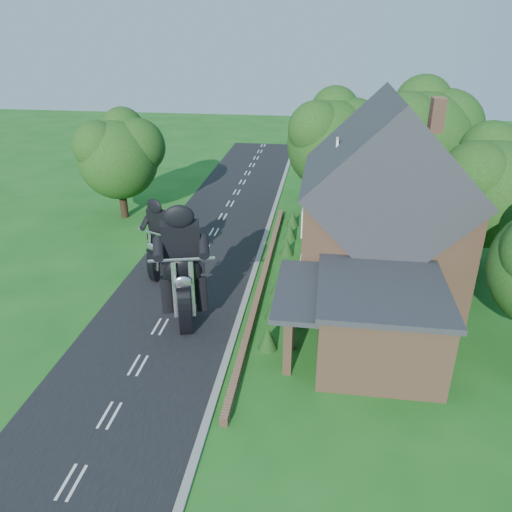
# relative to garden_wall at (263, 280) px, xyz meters

# --- Properties ---
(ground) EXTENTS (120.00, 120.00, 0.00)m
(ground) POSITION_rel_garden_wall_xyz_m (-4.30, -5.00, -0.20)
(ground) COLOR #195919
(ground) RESTS_ON ground
(road) EXTENTS (7.00, 80.00, 0.02)m
(road) POSITION_rel_garden_wall_xyz_m (-4.30, -5.00, -0.19)
(road) COLOR black
(road) RESTS_ON ground
(kerb) EXTENTS (0.30, 80.00, 0.12)m
(kerb) POSITION_rel_garden_wall_xyz_m (-0.65, -5.00, -0.14)
(kerb) COLOR gray
(kerb) RESTS_ON ground
(garden_wall) EXTENTS (0.30, 22.00, 0.40)m
(garden_wall) POSITION_rel_garden_wall_xyz_m (0.00, 0.00, 0.00)
(garden_wall) COLOR #916649
(garden_wall) RESTS_ON ground
(house) EXTENTS (9.54, 8.64, 10.24)m
(house) POSITION_rel_garden_wall_xyz_m (6.19, 1.00, 4.14)
(house) COLOR #916649
(house) RESTS_ON ground
(annex) EXTENTS (7.05, 5.94, 3.44)m
(annex) POSITION_rel_garden_wall_xyz_m (5.57, -5.80, 1.57)
(annex) COLOR #916649
(annex) RESTS_ON ground
(tree_house_right) EXTENTS (6.51, 6.00, 8.40)m
(tree_house_right) POSITION_rel_garden_wall_xyz_m (12.35, 3.62, 4.99)
(tree_house_right) COLOR black
(tree_house_right) RESTS_ON ground
(tree_behind_house) EXTENTS (7.81, 7.20, 10.08)m
(tree_behind_house) POSITION_rel_garden_wall_xyz_m (9.88, 11.14, 6.03)
(tree_behind_house) COLOR black
(tree_behind_house) RESTS_ON ground
(tree_behind_left) EXTENTS (6.94, 6.40, 9.16)m
(tree_behind_left) POSITION_rel_garden_wall_xyz_m (3.86, 12.13, 5.53)
(tree_behind_left) COLOR black
(tree_behind_left) RESTS_ON ground
(tree_far_road) EXTENTS (6.08, 5.60, 7.84)m
(tree_far_road) POSITION_rel_garden_wall_xyz_m (-11.16, 9.11, 4.64)
(tree_far_road) COLOR black
(tree_far_road) RESTS_ON ground
(shrub_a) EXTENTS (0.90, 0.90, 1.10)m
(shrub_a) POSITION_rel_garden_wall_xyz_m (1.00, -6.00, 0.35)
(shrub_a) COLOR #143711
(shrub_a) RESTS_ON ground
(shrub_b) EXTENTS (0.90, 0.90, 1.10)m
(shrub_b) POSITION_rel_garden_wall_xyz_m (1.00, -3.50, 0.35)
(shrub_b) COLOR #143711
(shrub_b) RESTS_ON ground
(shrub_c) EXTENTS (0.90, 0.90, 1.10)m
(shrub_c) POSITION_rel_garden_wall_xyz_m (1.00, -1.00, 0.35)
(shrub_c) COLOR #143711
(shrub_c) RESTS_ON ground
(shrub_d) EXTENTS (0.90, 0.90, 1.10)m
(shrub_d) POSITION_rel_garden_wall_xyz_m (1.00, 4.00, 0.35)
(shrub_d) COLOR #143711
(shrub_d) RESTS_ON ground
(shrub_e) EXTENTS (0.90, 0.90, 1.10)m
(shrub_e) POSITION_rel_garden_wall_xyz_m (1.00, 6.50, 0.35)
(shrub_e) COLOR #143711
(shrub_e) RESTS_ON ground
(shrub_f) EXTENTS (0.90, 0.90, 1.10)m
(shrub_f) POSITION_rel_garden_wall_xyz_m (1.00, 9.00, 0.35)
(shrub_f) COLOR #143711
(shrub_f) RESTS_ON ground
(motorcycle_lead) EXTENTS (0.99, 2.04, 1.84)m
(motorcycle_lead) POSITION_rel_garden_wall_xyz_m (-3.10, -4.61, 0.72)
(motorcycle_lead) COLOR black
(motorcycle_lead) RESTS_ON ground
(motorcycle_follow) EXTENTS (0.97, 1.54, 1.41)m
(motorcycle_follow) POSITION_rel_garden_wall_xyz_m (-5.76, 0.01, 0.51)
(motorcycle_follow) COLOR black
(motorcycle_follow) RESTS_ON ground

